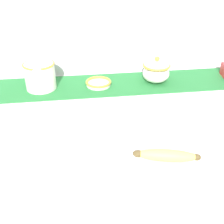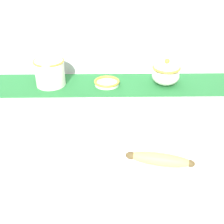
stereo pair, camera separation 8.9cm
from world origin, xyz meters
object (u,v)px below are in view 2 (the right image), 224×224
(sugar_bowl, at_px, (166,73))
(banana, at_px, (160,159))
(small_dish, at_px, (107,82))
(cream_pitcher, at_px, (50,72))
(spoon, at_px, (199,106))

(sugar_bowl, bearing_deg, banana, -101.68)
(small_dish, height_order, banana, banana)
(sugar_bowl, relative_size, small_dish, 1.08)
(cream_pitcher, height_order, sugar_bowl, same)
(small_dish, distance_m, spoon, 0.38)
(small_dish, bearing_deg, sugar_bowl, 1.00)
(small_dish, bearing_deg, banana, -73.86)
(sugar_bowl, xyz_separation_m, small_dish, (-0.24, -0.00, -0.04))
(sugar_bowl, xyz_separation_m, spoon, (0.09, -0.19, -0.05))
(spoon, bearing_deg, sugar_bowl, 110.88)
(banana, bearing_deg, sugar_bowl, 78.32)
(sugar_bowl, distance_m, small_dish, 0.25)
(cream_pitcher, distance_m, banana, 0.62)
(sugar_bowl, relative_size, spoon, 0.59)
(small_dish, bearing_deg, spoon, -29.16)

